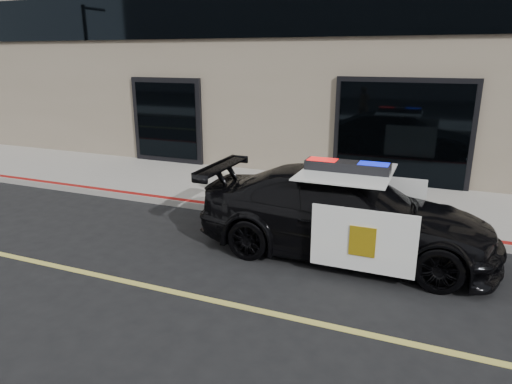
% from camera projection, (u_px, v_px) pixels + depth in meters
% --- Properties ---
extents(ground, '(120.00, 120.00, 0.00)m').
position_uv_depth(ground, '(421.00, 346.00, 5.53)').
color(ground, black).
rests_on(ground, ground).
extents(sidewalk_n, '(60.00, 3.50, 0.15)m').
position_uv_depth(sidewalk_n, '(435.00, 210.00, 10.16)').
color(sidewalk_n, gray).
rests_on(sidewalk_n, ground).
extents(police_car, '(2.33, 5.11, 1.67)m').
position_uv_depth(police_car, '(345.00, 213.00, 7.95)').
color(police_car, black).
rests_on(police_car, ground).
extents(fire_hydrant, '(0.37, 0.52, 0.82)m').
position_uv_depth(fire_hydrant, '(226.00, 181.00, 10.81)').
color(fire_hydrant, beige).
rests_on(fire_hydrant, sidewalk_n).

